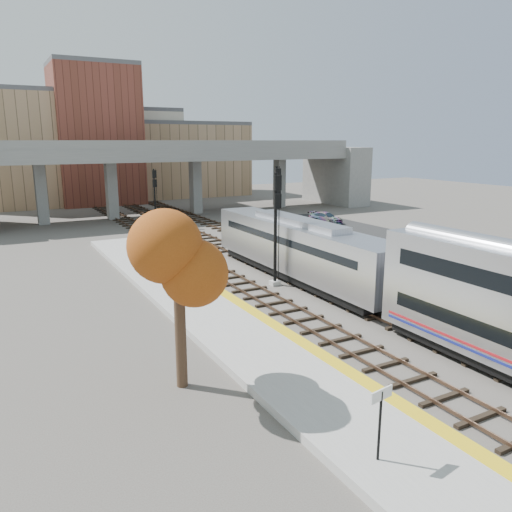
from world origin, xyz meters
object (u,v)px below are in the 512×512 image
signal_mast_near (276,230)px  car_a (313,226)px  locomotive (298,248)px  signal_mast_far (155,199)px  signal_mast_mid (276,212)px  tree (178,255)px  car_b (314,225)px  car_c (326,218)px

signal_mast_near → car_a: size_ratio=2.02×
locomotive → signal_mast_near: 2.64m
locomotive → signal_mast_far: size_ratio=2.95×
signal_mast_mid → tree: size_ratio=1.04×
locomotive → car_a: locomotive is taller
locomotive → car_b: 19.01m
locomotive → signal_mast_far: signal_mast_far is taller
locomotive → car_c: size_ratio=4.45×
signal_mast_far → locomotive: bearing=-85.4°
signal_mast_near → signal_mast_far: bearing=90.0°
signal_mast_near → signal_mast_far: 26.38m
signal_mast_near → car_b: 20.90m
car_b → signal_mast_far: bearing=117.9°
signal_mast_near → car_c: size_ratio=1.75×
locomotive → car_a: 19.01m
signal_mast_mid → car_b: 13.30m
locomotive → car_c: bearing=49.4°
car_b → signal_mast_near: bearing=-155.6°
tree → car_b: tree is taller
car_c → car_b: bearing=-158.0°
tree → locomotive: bearing=40.9°
signal_mast_near → car_a: bearing=48.4°
signal_mast_mid → car_a: 13.28m
locomotive → signal_mast_mid: bearing=72.5°
tree → car_a: size_ratio=1.93×
signal_mast_near → signal_mast_far: (0.00, 26.37, -0.72)m
signal_mast_mid → car_b: (9.75, 8.51, -3.09)m
signal_mast_mid → car_b: size_ratio=1.85×
signal_mast_near → signal_mast_far: signal_mast_near is taller
signal_mast_near → car_a: 20.89m
locomotive → tree: tree is taller
car_c → car_a: bearing=-159.6°
signal_mast_far → signal_mast_near: bearing=-90.0°
signal_mast_far → tree: (-10.41, -36.72, 2.24)m
car_b → car_c: car_b is taller
car_a → car_c: car_a is taller
tree → car_a: tree is taller
signal_mast_mid → car_a: signal_mast_mid is taller
signal_mast_mid → car_c: (14.20, 12.51, -3.14)m
car_c → locomotive: bearing=-150.6°
signal_mast_near → car_b: (13.85, 15.34, -3.10)m
signal_mast_mid → car_b: bearing=41.1°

